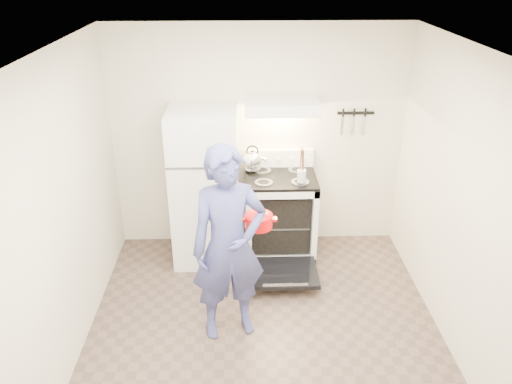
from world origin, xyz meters
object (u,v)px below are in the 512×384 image
person (229,246)px  dutch_oven (259,221)px  tea_kettle (252,159)px  refrigerator (205,187)px  stove_body (280,217)px

person → dutch_oven: bearing=33.7°
tea_kettle → dutch_oven: (0.03, -1.13, -0.14)m
person → dutch_oven: (0.26, 0.29, 0.07)m
refrigerator → tea_kettle: size_ratio=5.63×
tea_kettle → dutch_oven: bearing=-88.5°
stove_body → dutch_oven: dutch_oven is taller
refrigerator → stove_body: refrigerator is taller
refrigerator → tea_kettle: (0.51, 0.17, 0.25)m
refrigerator → dutch_oven: refrigerator is taller
tea_kettle → person: (-0.23, -1.42, -0.21)m
stove_body → tea_kettle: (-0.30, 0.14, 0.64)m
refrigerator → dutch_oven: (0.54, -0.96, 0.11)m
refrigerator → tea_kettle: refrigerator is taller
person → dutch_oven: 0.40m
tea_kettle → person: size_ratio=0.17×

